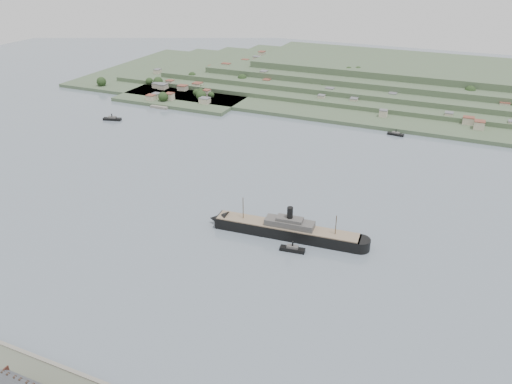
% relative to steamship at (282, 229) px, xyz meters
% --- Properties ---
extents(ground, '(1400.00, 1400.00, 0.00)m').
position_rel_steamship_xyz_m(ground, '(-25.91, 1.00, -4.83)').
color(ground, slate).
rests_on(ground, ground).
extents(far_peninsula, '(760.00, 309.00, 30.00)m').
position_rel_steamship_xyz_m(far_peninsula, '(2.00, 394.10, 7.05)').
color(far_peninsula, '#3C5035').
rests_on(far_peninsula, ground).
extents(steamship, '(109.12, 21.07, 26.17)m').
position_rel_steamship_xyz_m(steamship, '(0.00, 0.00, 0.00)').
color(steamship, black).
rests_on(steamship, ground).
extents(tugboat, '(16.16, 6.06, 7.10)m').
position_rel_steamship_xyz_m(tugboat, '(12.45, -14.87, -3.10)').
color(tugboat, black).
rests_on(tugboat, ground).
extents(ferry_west, '(20.29, 10.50, 7.33)m').
position_rel_steamship_xyz_m(ferry_west, '(-253.50, 147.58, -3.07)').
color(ferry_west, black).
rests_on(ferry_west, ground).
extents(ferry_east, '(16.63, 6.21, 6.09)m').
position_rel_steamship_xyz_m(ferry_east, '(35.84, 222.87, -3.36)').
color(ferry_east, black).
rests_on(ferry_east, ground).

